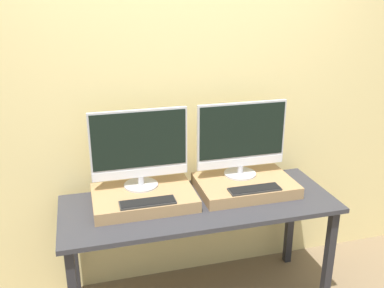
% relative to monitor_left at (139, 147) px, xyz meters
% --- Properties ---
extents(wall_back, '(8.00, 0.04, 2.60)m').
position_rel_monitor_left_xyz_m(wall_back, '(0.34, 0.22, 0.19)').
color(wall_back, '#DBC684').
rests_on(wall_back, ground_plane).
extents(workbench, '(1.73, 0.66, 0.77)m').
position_rel_monitor_left_xyz_m(workbench, '(0.34, -0.18, -0.42)').
color(workbench, '#2D2D33').
rests_on(workbench, ground_plane).
extents(wooden_riser_left, '(0.63, 0.43, 0.08)m').
position_rel_monitor_left_xyz_m(wooden_riser_left, '(0.00, -0.10, -0.30)').
color(wooden_riser_left, '#99754C').
rests_on(wooden_riser_left, workbench).
extents(monitor_left, '(0.61, 0.22, 0.51)m').
position_rel_monitor_left_xyz_m(monitor_left, '(0.00, 0.00, 0.00)').
color(monitor_left, '#B2B2B7').
rests_on(monitor_left, wooden_riser_left).
extents(keyboard_left, '(0.33, 0.11, 0.01)m').
position_rel_monitor_left_xyz_m(keyboard_left, '(0.00, -0.25, -0.26)').
color(keyboard_left, '#2D2D2D').
rests_on(keyboard_left, wooden_riser_left).
extents(wooden_riser_right, '(0.63, 0.43, 0.08)m').
position_rel_monitor_left_xyz_m(wooden_riser_right, '(0.68, -0.10, -0.30)').
color(wooden_riser_right, '#99754C').
rests_on(wooden_riser_right, workbench).
extents(monitor_right, '(0.61, 0.22, 0.51)m').
position_rel_monitor_left_xyz_m(monitor_right, '(0.68, 0.00, 0.00)').
color(monitor_right, '#B2B2B7').
rests_on(monitor_right, wooden_riser_right).
extents(keyboard_right, '(0.33, 0.11, 0.01)m').
position_rel_monitor_left_xyz_m(keyboard_right, '(0.68, -0.25, -0.26)').
color(keyboard_right, '#2D2D2D').
rests_on(keyboard_right, wooden_riser_right).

